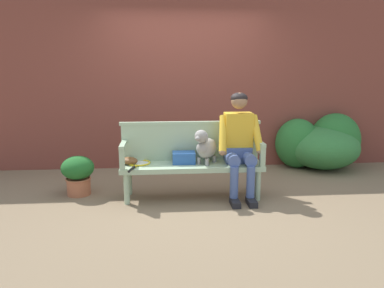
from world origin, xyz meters
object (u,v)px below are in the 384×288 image
at_px(person_seated, 239,141).
at_px(baseball_glove, 129,161).
at_px(garden_bench, 192,168).
at_px(potted_plant, 78,173).
at_px(tennis_racket, 138,163).
at_px(sports_bag, 184,158).
at_px(dog_on_bench, 205,146).

height_order(person_seated, baseball_glove, person_seated).
bearing_deg(garden_bench, potted_plant, 171.41).
relative_size(tennis_racket, baseball_glove, 2.64).
distance_m(tennis_racket, sports_bag, 0.57).
bearing_deg(baseball_glove, dog_on_bench, 28.92).
distance_m(person_seated, baseball_glove, 1.37).
bearing_deg(tennis_racket, sports_bag, 0.84).
relative_size(baseball_glove, potted_plant, 0.44).
distance_m(garden_bench, tennis_racket, 0.67).
xyz_separation_m(garden_bench, dog_on_bench, (0.16, -0.02, 0.28)).
relative_size(sports_bag, potted_plant, 0.56).
height_order(person_seated, dog_on_bench, person_seated).
distance_m(dog_on_bench, sports_bag, 0.31).
xyz_separation_m(dog_on_bench, baseball_glove, (-0.93, 0.05, -0.18)).
height_order(garden_bench, sports_bag, sports_bag).
xyz_separation_m(dog_on_bench, tennis_racket, (-0.83, 0.05, -0.21)).
bearing_deg(tennis_racket, person_seated, -1.92).
xyz_separation_m(sports_bag, potted_plant, (-1.34, 0.17, -0.22)).
relative_size(garden_bench, baseball_glove, 7.95).
relative_size(person_seated, potted_plant, 2.59).
xyz_separation_m(tennis_racket, potted_plant, (-0.78, 0.18, -0.16)).
distance_m(baseball_glove, potted_plant, 0.72).
height_order(garden_bench, baseball_glove, baseball_glove).
distance_m(garden_bench, baseball_glove, 0.78).
bearing_deg(sports_bag, dog_on_bench, -13.22).
bearing_deg(dog_on_bench, garden_bench, 173.55).
relative_size(tennis_racket, potted_plant, 1.15).
bearing_deg(baseball_glove, sports_bag, 32.87).
height_order(tennis_racket, sports_bag, sports_bag).
height_order(dog_on_bench, sports_bag, dog_on_bench).
bearing_deg(sports_bag, garden_bench, -23.38).
distance_m(garden_bench, potted_plant, 1.46).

